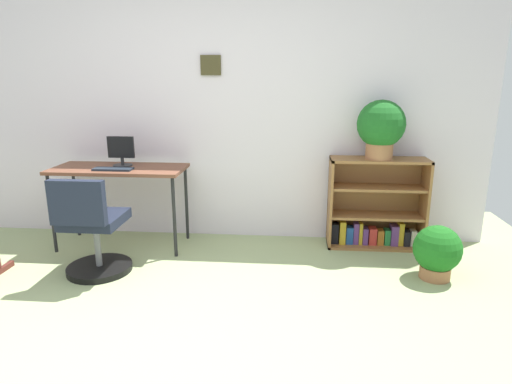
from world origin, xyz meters
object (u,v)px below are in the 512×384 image
keyboard (113,169)px  bookshelf_low (375,208)px  potted_plant_on_shelf (381,127)px  potted_plant_floor (437,251)px  monitor (121,152)px  office_chair (93,233)px  desk (119,174)px

keyboard → bookshelf_low: size_ratio=0.39×
keyboard → potted_plant_on_shelf: potted_plant_on_shelf is taller
potted_plant_on_shelf → potted_plant_floor: size_ratio=1.20×
monitor → office_chair: size_ratio=0.33×
keyboard → desk: bearing=89.2°
bookshelf_low → potted_plant_floor: bookshelf_low is taller
potted_plant_floor → bookshelf_low: bearing=118.0°
office_chair → potted_plant_on_shelf: bearing=19.0°
office_chair → bookshelf_low: size_ratio=0.95×
desk → office_chair: office_chair is taller
bookshelf_low → keyboard: bearing=-171.9°
office_chair → potted_plant_floor: office_chair is taller
desk → monitor: (0.01, 0.06, 0.19)m
office_chair → potted_plant_floor: bearing=3.5°
monitor → office_chair: monitor is taller
desk → office_chair: 0.72m
desk → keyboard: 0.14m
office_chair → bookshelf_low: bearing=20.1°
bookshelf_low → potted_plant_on_shelf: potted_plant_on_shelf is taller
potted_plant_on_shelf → potted_plant_floor: bearing=-59.4°
desk → potted_plant_on_shelf: (2.34, 0.16, 0.43)m
bookshelf_low → potted_plant_floor: size_ratio=2.02×
keyboard → office_chair: office_chair is taller
desk → bookshelf_low: 2.39m
bookshelf_low → potted_plant_on_shelf: (-0.01, -0.05, 0.76)m
desk → keyboard: bearing=-90.8°
monitor → potted_plant_floor: bearing=-11.1°
bookshelf_low → potted_plant_on_shelf: 0.77m
keyboard → potted_plant_floor: (2.72, -0.36, -0.53)m
monitor → office_chair: 0.88m
bookshelf_low → potted_plant_on_shelf: bearing=-99.7°
office_chair → bookshelf_low: (2.34, 0.86, 0.01)m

